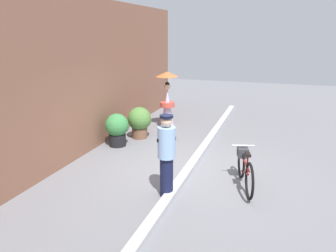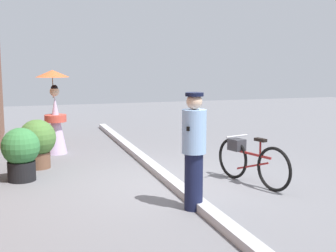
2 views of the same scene
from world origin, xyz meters
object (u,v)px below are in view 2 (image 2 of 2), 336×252
at_px(person_officer, 194,148).
at_px(person_with_parasol, 55,113).
at_px(bicycle_near_officer, 250,160).
at_px(potted_plant_by_door, 38,141).
at_px(potted_plant_small, 21,152).

distance_m(person_officer, person_with_parasol, 4.86).
distance_m(bicycle_near_officer, person_officer, 1.77).
bearing_deg(bicycle_near_officer, person_with_parasol, 39.39).
bearing_deg(person_officer, potted_plant_by_door, 31.39).
distance_m(bicycle_near_officer, person_with_parasol, 4.72).
xyz_separation_m(person_officer, potted_plant_small, (2.39, 2.31, -0.37)).
relative_size(potted_plant_by_door, potted_plant_small, 1.02).
distance_m(person_officer, potted_plant_by_door, 3.86).
distance_m(person_with_parasol, potted_plant_small, 2.36).
bearing_deg(bicycle_near_officer, potted_plant_small, 68.99).
distance_m(bicycle_near_officer, potted_plant_small, 3.98).
xyz_separation_m(person_with_parasol, potted_plant_small, (-2.20, 0.73, -0.41)).
bearing_deg(potted_plant_by_door, bicycle_near_officer, -124.20).
height_order(person_with_parasol, potted_plant_by_door, person_with_parasol).
height_order(bicycle_near_officer, person_officer, person_officer).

